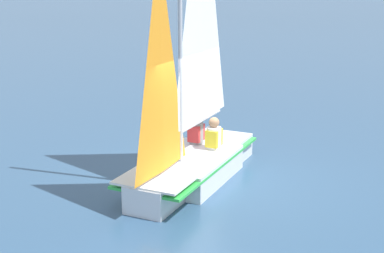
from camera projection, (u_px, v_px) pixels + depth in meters
ground_plane at (192, 179)px, 10.72m from camera, size 260.00×260.00×0.00m
sailboat_main at (192, 136)px, 10.49m from camera, size 4.12×3.00×6.25m
sailor_helm at (214, 143)px, 11.01m from camera, size 0.42×0.40×1.16m
sailor_crew at (196, 137)px, 11.37m from camera, size 0.42×0.40×1.16m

